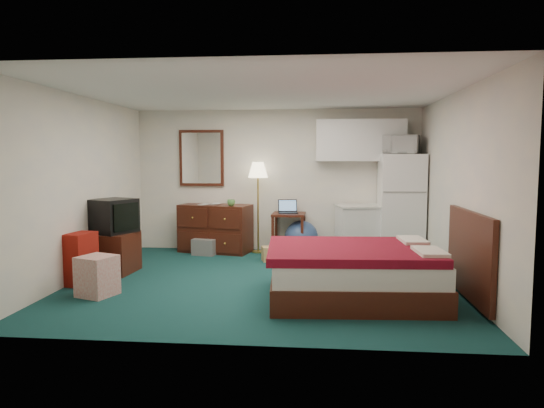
# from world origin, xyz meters

# --- Properties ---
(floor) EXTENTS (5.00, 4.50, 0.01)m
(floor) POSITION_xyz_m (0.00, 0.00, 0.00)
(floor) COLOR #0D2C30
(floor) RESTS_ON ground
(ceiling) EXTENTS (5.00, 4.50, 0.01)m
(ceiling) POSITION_xyz_m (0.00, 0.00, 2.50)
(ceiling) COLOR silver
(ceiling) RESTS_ON walls
(walls) EXTENTS (5.01, 4.51, 2.50)m
(walls) POSITION_xyz_m (0.00, 0.00, 1.25)
(walls) COLOR silver
(walls) RESTS_ON floor
(mirror) EXTENTS (0.80, 0.06, 1.00)m
(mirror) POSITION_xyz_m (-1.35, 2.22, 1.65)
(mirror) COLOR white
(mirror) RESTS_ON walls
(upper_cabinets) EXTENTS (1.50, 0.35, 0.70)m
(upper_cabinets) POSITION_xyz_m (1.45, 2.08, 1.95)
(upper_cabinets) COLOR white
(upper_cabinets) RESTS_ON walls
(headboard) EXTENTS (0.06, 1.56, 1.00)m
(headboard) POSITION_xyz_m (2.46, -0.72, 0.55)
(headboard) COLOR #39120E
(headboard) RESTS_ON walls
(dresser) EXTENTS (1.32, 0.81, 0.84)m
(dresser) POSITION_xyz_m (-1.06, 1.98, 0.42)
(dresser) COLOR #39120E
(dresser) RESTS_ON floor
(floor_lamp) EXTENTS (0.36, 0.36, 1.58)m
(floor_lamp) POSITION_xyz_m (-0.30, 2.00, 0.79)
(floor_lamp) COLOR gold
(floor_lamp) RESTS_ON floor
(desk) EXTENTS (0.58, 0.58, 0.70)m
(desk) POSITION_xyz_m (0.24, 1.93, 0.35)
(desk) COLOR #39120E
(desk) RESTS_ON floor
(exercise_ball) EXTENTS (0.72, 0.72, 0.58)m
(exercise_ball) POSITION_xyz_m (0.46, 1.92, 0.29)
(exercise_ball) COLOR navy
(exercise_ball) RESTS_ON floor
(kitchen_counter) EXTENTS (0.86, 0.72, 0.83)m
(kitchen_counter) POSITION_xyz_m (1.46, 1.91, 0.41)
(kitchen_counter) COLOR white
(kitchen_counter) RESTS_ON floor
(fridge) EXTENTS (0.71, 0.71, 1.72)m
(fridge) POSITION_xyz_m (2.11, 1.87, 0.86)
(fridge) COLOR white
(fridge) RESTS_ON floor
(bed) EXTENTS (2.00, 1.60, 0.61)m
(bed) POSITION_xyz_m (1.15, -0.72, 0.31)
(bed) COLOR #4E050B
(bed) RESTS_ON floor
(tv_stand) EXTENTS (0.63, 0.67, 0.58)m
(tv_stand) POSITION_xyz_m (-2.21, 0.31, 0.29)
(tv_stand) COLOR #39120E
(tv_stand) RESTS_ON floor
(suitcase) EXTENTS (0.33, 0.46, 0.68)m
(suitcase) POSITION_xyz_m (-2.35, -0.37, 0.34)
(suitcase) COLOR maroon
(suitcase) RESTS_ON floor
(retail_box) EXTENTS (0.49, 0.49, 0.48)m
(retail_box) POSITION_xyz_m (-1.91, -0.86, 0.24)
(retail_box) COLOR beige
(retail_box) RESTS_ON floor
(file_bin) EXTENTS (0.44, 0.36, 0.27)m
(file_bin) POSITION_xyz_m (-1.19, 1.70, 0.14)
(file_bin) COLOR slate
(file_bin) RESTS_ON floor
(cardboard_box_a) EXTENTS (0.33, 0.30, 0.23)m
(cardboard_box_a) POSITION_xyz_m (-0.01, 1.29, 0.12)
(cardboard_box_a) COLOR tan
(cardboard_box_a) RESTS_ON floor
(cardboard_box_b) EXTENTS (0.24, 0.28, 0.25)m
(cardboard_box_b) POSITION_xyz_m (0.51, 1.37, 0.13)
(cardboard_box_b) COLOR tan
(cardboard_box_b) RESTS_ON floor
(laptop) EXTENTS (0.36, 0.31, 0.23)m
(laptop) POSITION_xyz_m (0.23, 1.90, 0.82)
(laptop) COLOR black
(laptop) RESTS_ON desk
(crt_tv) EXTENTS (0.72, 0.74, 0.49)m
(crt_tv) POSITION_xyz_m (-2.21, 0.33, 0.82)
(crt_tv) COLOR black
(crt_tv) RESTS_ON tv_stand
(microwave) EXTENTS (0.62, 0.46, 0.38)m
(microwave) POSITION_xyz_m (2.10, 1.87, 1.90)
(microwave) COLOR white
(microwave) RESTS_ON fridge
(book_a) EXTENTS (0.16, 0.06, 0.22)m
(book_a) POSITION_xyz_m (-1.31, 1.94, 0.94)
(book_a) COLOR tan
(book_a) RESTS_ON dresser
(book_b) EXTENTS (0.15, 0.02, 0.20)m
(book_b) POSITION_xyz_m (-1.14, 2.04, 0.94)
(book_b) COLOR tan
(book_b) RESTS_ON dresser
(mug) EXTENTS (0.17, 0.15, 0.14)m
(mug) POSITION_xyz_m (-0.74, 1.78, 0.90)
(mug) COLOR #549646
(mug) RESTS_ON dresser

